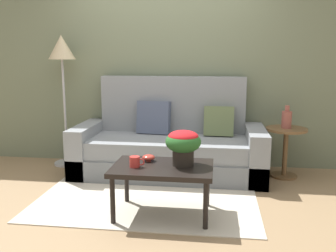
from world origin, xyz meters
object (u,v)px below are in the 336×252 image
at_px(table_vase, 287,119).
at_px(side_table, 286,143).
at_px(potted_plant, 183,143).
at_px(floor_lamp, 62,60).
at_px(snack_bowl, 149,158).
at_px(coffee_table, 163,171).
at_px(coffee_mug, 135,162).
at_px(couch, 170,146).

bearing_deg(table_vase, side_table, -29.91).
relative_size(side_table, potted_plant, 1.87).
height_order(floor_lamp, snack_bowl, floor_lamp).
bearing_deg(potted_plant, side_table, 47.57).
bearing_deg(coffee_table, side_table, 44.42).
bearing_deg(coffee_mug, potted_plant, 15.36).
xyz_separation_m(side_table, floor_lamp, (-2.80, 0.16, 0.97)).
distance_m(coffee_table, floor_lamp, 2.29).
relative_size(coffee_mug, snack_bowl, 1.13).
xyz_separation_m(floor_lamp, snack_bowl, (1.36, -1.29, -0.88)).
xyz_separation_m(side_table, snack_bowl, (-1.44, -1.14, 0.09)).
bearing_deg(table_vase, snack_bowl, -141.64).
bearing_deg(couch, floor_lamp, 172.77).
distance_m(coffee_table, side_table, 1.81).
xyz_separation_m(floor_lamp, coffee_mug, (1.27, -1.49, -0.87)).
relative_size(side_table, snack_bowl, 4.99).
bearing_deg(side_table, coffee_table, -135.58).
bearing_deg(coffee_table, snack_bowl, 139.37).
relative_size(side_table, table_vase, 2.23).
height_order(coffee_mug, table_vase, table_vase).
xyz_separation_m(floor_lamp, table_vase, (2.80, -0.15, -0.68)).
relative_size(floor_lamp, snack_bowl, 14.13).
relative_size(couch, side_table, 3.81).
bearing_deg(snack_bowl, floor_lamp, 136.43).
bearing_deg(coffee_table, coffee_mug, -164.67).
relative_size(side_table, floor_lamp, 0.35).
distance_m(side_table, coffee_mug, 2.03).
relative_size(floor_lamp, potted_plant, 5.29).
height_order(couch, coffee_mug, couch).
bearing_deg(coffee_table, table_vase, 44.63).
height_order(coffee_table, floor_lamp, floor_lamp).
bearing_deg(snack_bowl, table_vase, 38.36).
distance_m(potted_plant, coffee_mug, 0.46).
bearing_deg(snack_bowl, coffee_table, -40.63).
height_order(side_table, coffee_mug, side_table).
height_order(side_table, table_vase, table_vase).
relative_size(potted_plant, table_vase, 1.20).
height_order(couch, coffee_table, couch).
xyz_separation_m(floor_lamp, potted_plant, (1.69, -1.37, -0.71)).
xyz_separation_m(side_table, potted_plant, (-1.11, -1.22, 0.26)).
distance_m(coffee_table, table_vase, 1.83).
xyz_separation_m(couch, side_table, (1.38, 0.02, 0.07)).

